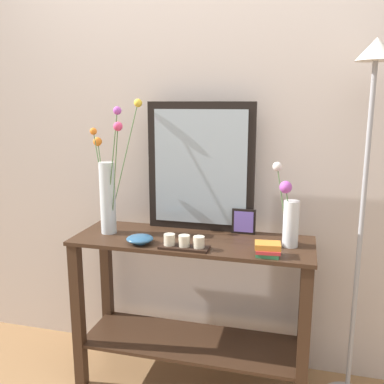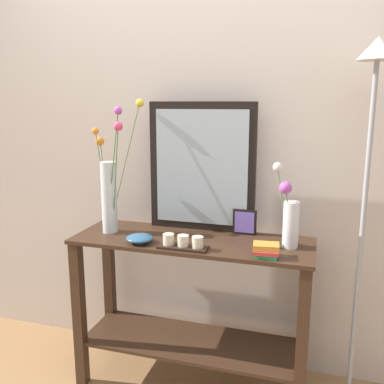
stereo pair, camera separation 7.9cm
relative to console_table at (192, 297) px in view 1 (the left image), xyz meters
The scene contains 11 objects.
ground_plane 0.53m from the console_table, ahead, with size 7.00×6.00×0.02m, color #997047.
wall_back 0.90m from the console_table, 90.00° to the left, with size 6.40×0.08×2.70m, color beige.
console_table is the anchor object (origin of this frame).
mirror_leaning 0.70m from the console_table, 90.63° to the left, with size 0.59×0.03×0.70m.
tall_vase_left 0.73m from the console_table, behind, with size 0.27×0.30×0.71m.
vase_right 0.68m from the console_table, ahead, with size 0.14×0.11×0.41m.
candle_tray 0.38m from the console_table, 90.35° to the right, with size 0.24×0.09×0.07m.
picture_frame_small 0.49m from the console_table, 32.50° to the left, with size 0.13×0.01×0.14m.
decorative_bowl 0.44m from the console_table, 150.21° to the right, with size 0.14×0.14×0.04m.
book_stack 0.56m from the console_table, 20.72° to the right, with size 0.13×0.10×0.06m.
floor_lamp 1.09m from the console_table, ahead, with size 0.24×0.24×1.82m.
Camera 1 is at (0.53, -2.04, 1.54)m, focal length 39.76 mm.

